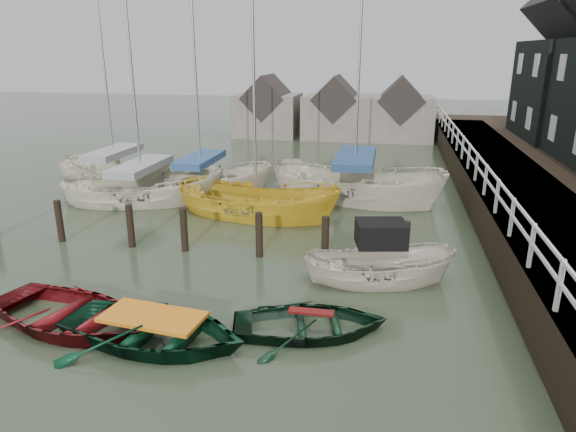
% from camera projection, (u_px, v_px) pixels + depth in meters
% --- Properties ---
extents(ground, '(120.00, 120.00, 0.00)m').
position_uv_depth(ground, '(185.00, 297.00, 13.06)').
color(ground, '#2A3522').
rests_on(ground, ground).
extents(pier, '(3.04, 32.00, 2.70)m').
position_uv_depth(pier, '(504.00, 190.00, 20.42)').
color(pier, black).
rests_on(pier, ground).
extents(mooring_pilings, '(13.72, 0.22, 1.80)m').
position_uv_depth(mooring_pilings, '(187.00, 236.00, 15.92)').
color(mooring_pilings, black).
rests_on(mooring_pilings, ground).
extents(far_sheds, '(14.00, 4.08, 4.39)m').
position_uv_depth(far_sheds, '(334.00, 112.00, 36.61)').
color(far_sheds, '#665B51').
rests_on(far_sheds, ground).
extents(rowboat_red, '(4.81, 3.99, 0.86)m').
position_uv_depth(rowboat_red, '(71.00, 326.00, 11.69)').
color(rowboat_red, '#600D11').
rests_on(rowboat_red, ground).
extents(rowboat_green, '(4.47, 3.43, 0.86)m').
position_uv_depth(rowboat_green, '(155.00, 342.00, 11.03)').
color(rowboat_green, black).
rests_on(rowboat_green, ground).
extents(rowboat_dkgreen, '(3.92, 3.21, 0.71)m').
position_uv_depth(rowboat_dkgreen, '(311.00, 332.00, 11.42)').
color(rowboat_dkgreen, black).
rests_on(rowboat_dkgreen, ground).
extents(motorboat, '(4.30, 2.32, 2.43)m').
position_uv_depth(motorboat, '(378.00, 278.00, 13.89)').
color(motorboat, beige).
rests_on(motorboat, ground).
extents(sailboat_a, '(6.99, 4.22, 11.95)m').
position_uv_depth(sailboat_a, '(143.00, 201.00, 21.25)').
color(sailboat_a, beige).
rests_on(sailboat_a, ground).
extents(sailboat_b, '(6.61, 3.47, 12.40)m').
position_uv_depth(sailboat_b, '(202.00, 190.00, 22.82)').
color(sailboat_b, beige).
rests_on(sailboat_b, ground).
extents(sailboat_c, '(7.06, 3.81, 11.06)m').
position_uv_depth(sailboat_c, '(256.00, 215.00, 19.61)').
color(sailboat_c, gold).
rests_on(sailboat_c, ground).
extents(sailboat_d, '(8.25, 5.19, 13.02)m').
position_uv_depth(sailboat_d, '(354.00, 198.00, 21.70)').
color(sailboat_d, beige).
rests_on(sailboat_d, ground).
extents(sailboat_e, '(6.85, 3.91, 10.43)m').
position_uv_depth(sailboat_e, '(116.00, 182.00, 24.21)').
color(sailboat_e, beige).
rests_on(sailboat_e, ground).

